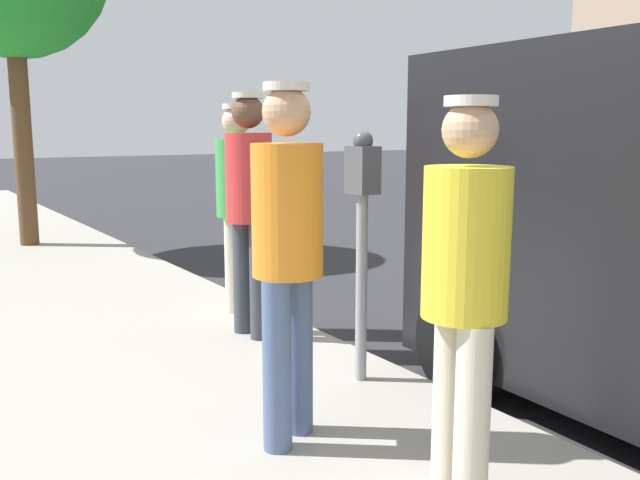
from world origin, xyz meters
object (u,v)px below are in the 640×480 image
(pedestrian_in_green, at_px, (237,196))
(pedestrian_in_yellow, at_px, (465,280))
(pedestrian_in_orange, at_px, (288,241))
(pedestrian_in_red, at_px, (249,198))
(parking_meter_near, at_px, (362,214))

(pedestrian_in_green, xyz_separation_m, pedestrian_in_yellow, (0.53, 3.08, -0.05))
(pedestrian_in_orange, bearing_deg, pedestrian_in_yellow, 108.44)
(pedestrian_in_orange, height_order, pedestrian_in_green, pedestrian_in_orange)
(pedestrian_in_orange, distance_m, pedestrian_in_green, 2.35)
(pedestrian_in_orange, height_order, pedestrian_in_red, pedestrian_in_red)
(pedestrian_in_yellow, bearing_deg, parking_meter_near, -110.36)
(pedestrian_in_green, bearing_deg, parking_meter_near, 88.93)
(parking_meter_near, relative_size, pedestrian_in_green, 0.88)
(parking_meter_near, xyz_separation_m, pedestrian_in_green, (-0.03, -1.73, -0.04))
(pedestrian_in_green, relative_size, pedestrian_in_red, 0.97)
(parking_meter_near, bearing_deg, pedestrian_in_red, -83.21)
(pedestrian_in_orange, relative_size, pedestrian_in_green, 1.01)
(pedestrian_in_yellow, bearing_deg, pedestrian_in_red, -98.06)
(parking_meter_near, height_order, pedestrian_in_green, pedestrian_in_green)
(pedestrian_in_orange, xyz_separation_m, pedestrian_in_yellow, (-0.29, 0.88, -0.06))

